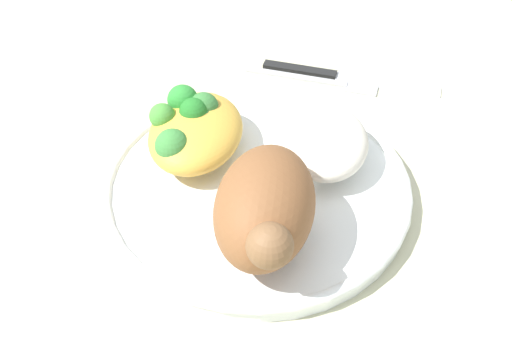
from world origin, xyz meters
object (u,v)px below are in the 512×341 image
rice_pile (327,143)px  roasted_chicken (265,208)px  plate (256,187)px  fork (319,80)px  knife (335,74)px  mac_cheese_with_broccoli (194,129)px

rice_pile → roasted_chicken: bearing=-20.0°
plate → fork: size_ratio=1.84×
roasted_chicken → rice_pile: roasted_chicken is taller
rice_pile → fork: rice_pile is taller
roasted_chicken → rice_pile: (-0.10, 0.04, -0.02)m
rice_pile → plate: bearing=-57.2°
fork → plate: bearing=-11.6°
roasted_chicken → fork: 0.25m
rice_pile → knife: (-0.16, -0.00, -0.03)m
plate → fork: 0.18m
rice_pile → fork: bearing=-172.5°
plate → rice_pile: 0.07m
mac_cheese_with_broccoli → fork: 0.18m
knife → plate: bearing=-15.3°
mac_cheese_with_broccoli → fork: bearing=146.6°
roasted_chicken → fork: bearing=175.8°
plate → knife: plate is taller
roasted_chicken → knife: roasted_chicken is taller
plate → mac_cheese_with_broccoli: bearing=-117.2°
fork → knife: knife is taller
roasted_chicken → mac_cheese_with_broccoli: 0.13m
roasted_chicken → rice_pile: bearing=160.0°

